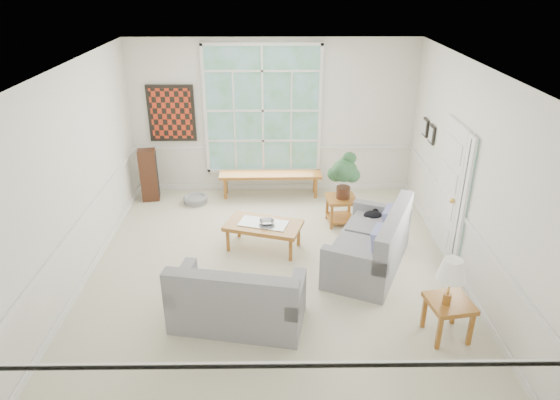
# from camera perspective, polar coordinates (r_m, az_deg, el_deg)

# --- Properties ---
(floor) EXTENTS (5.50, 6.00, 0.01)m
(floor) POSITION_cam_1_polar(r_m,az_deg,el_deg) (7.65, -0.74, -7.82)
(floor) COLOR beige
(floor) RESTS_ON ground
(ceiling) EXTENTS (5.50, 6.00, 0.02)m
(ceiling) POSITION_cam_1_polar(r_m,az_deg,el_deg) (6.52, -0.89, 14.93)
(ceiling) COLOR white
(ceiling) RESTS_ON ground
(wall_back) EXTENTS (5.50, 0.02, 3.00)m
(wall_back) POSITION_cam_1_polar(r_m,az_deg,el_deg) (9.78, -0.79, 9.40)
(wall_back) COLOR white
(wall_back) RESTS_ON ground
(wall_front) EXTENTS (5.50, 0.02, 3.00)m
(wall_front) POSITION_cam_1_polar(r_m,az_deg,el_deg) (4.33, -0.84, -12.75)
(wall_front) COLOR white
(wall_front) RESTS_ON ground
(wall_left) EXTENTS (0.02, 6.00, 3.00)m
(wall_left) POSITION_cam_1_polar(r_m,az_deg,el_deg) (7.48, -22.40, 2.36)
(wall_left) COLOR white
(wall_left) RESTS_ON ground
(wall_right) EXTENTS (0.02, 6.00, 3.00)m
(wall_right) POSITION_cam_1_polar(r_m,az_deg,el_deg) (7.46, 20.84, 2.58)
(wall_right) COLOR white
(wall_right) RESTS_ON ground
(window_back) EXTENTS (2.30, 0.08, 2.40)m
(window_back) POSITION_cam_1_polar(r_m,az_deg,el_deg) (9.71, -2.00, 10.18)
(window_back) COLOR white
(window_back) RESTS_ON wall_back
(entry_door) EXTENTS (0.08, 0.90, 2.10)m
(entry_door) POSITION_cam_1_polar(r_m,az_deg,el_deg) (8.13, 18.69, 1.29)
(entry_door) COLOR white
(entry_door) RESTS_ON floor
(door_sidelight) EXTENTS (0.08, 0.26, 1.90)m
(door_sidelight) POSITION_cam_1_polar(r_m,az_deg,el_deg) (7.55, 20.23, 0.04)
(door_sidelight) COLOR white
(door_sidelight) RESTS_ON wall_right
(wall_art) EXTENTS (0.90, 0.06, 1.10)m
(wall_art) POSITION_cam_1_polar(r_m,az_deg,el_deg) (9.91, -12.31, 9.63)
(wall_art) COLOR maroon
(wall_art) RESTS_ON wall_back
(wall_frame_near) EXTENTS (0.04, 0.26, 0.32)m
(wall_frame_near) POSITION_cam_1_polar(r_m,az_deg,el_deg) (8.98, 16.90, 7.20)
(wall_frame_near) COLOR black
(wall_frame_near) RESTS_ON wall_right
(wall_frame_far) EXTENTS (0.04, 0.26, 0.32)m
(wall_frame_far) POSITION_cam_1_polar(r_m,az_deg,el_deg) (9.35, 16.22, 7.97)
(wall_frame_far) COLOR black
(wall_frame_far) RESTS_ON wall_right
(loveseat_right) EXTENTS (1.57, 2.01, 0.97)m
(loveseat_right) POSITION_cam_1_polar(r_m,az_deg,el_deg) (7.57, 10.11, -4.31)
(loveseat_right) COLOR gray
(loveseat_right) RESTS_ON floor
(loveseat_front) EXTENTS (1.77, 1.13, 0.89)m
(loveseat_front) POSITION_cam_1_polar(r_m,az_deg,el_deg) (6.40, -4.86, -10.44)
(loveseat_front) COLOR gray
(loveseat_front) RESTS_ON floor
(coffee_table) EXTENTS (1.33, 0.97, 0.44)m
(coffee_table) POSITION_cam_1_polar(r_m,az_deg,el_deg) (8.06, -1.89, -4.11)
(coffee_table) COLOR #985A20
(coffee_table) RESTS_ON floor
(pewter_bowl) EXTENTS (0.33, 0.33, 0.07)m
(pewter_bowl) POSITION_cam_1_polar(r_m,az_deg,el_deg) (7.92, -1.52, -2.51)
(pewter_bowl) COLOR #98989E
(pewter_bowl) RESTS_ON coffee_table
(window_bench) EXTENTS (2.00, 0.41, 0.47)m
(window_bench) POSITION_cam_1_polar(r_m,az_deg,el_deg) (9.88, -1.10, 1.76)
(window_bench) COLOR #985A20
(window_bench) RESTS_ON floor
(end_table) EXTENTS (0.55, 0.55, 0.50)m
(end_table) POSITION_cam_1_polar(r_m,az_deg,el_deg) (8.86, 6.94, -1.19)
(end_table) COLOR #985A20
(end_table) RESTS_ON floor
(houseplant) EXTENTS (0.63, 0.63, 0.82)m
(houseplant) POSITION_cam_1_polar(r_m,az_deg,el_deg) (8.59, 7.34, 2.76)
(houseplant) COLOR #29532F
(houseplant) RESTS_ON end_table
(side_table) EXTENTS (0.58, 0.58, 0.52)m
(side_table) POSITION_cam_1_polar(r_m,az_deg,el_deg) (6.59, 18.56, -12.70)
(side_table) COLOR #985A20
(side_table) RESTS_ON floor
(table_lamp) EXTENTS (0.43, 0.43, 0.61)m
(table_lamp) POSITION_cam_1_polar(r_m,az_deg,el_deg) (6.21, 18.85, -8.87)
(table_lamp) COLOR silver
(table_lamp) RESTS_ON side_table
(pet_bed) EXTENTS (0.51, 0.51, 0.14)m
(pet_bed) POSITION_cam_1_polar(r_m,az_deg,el_deg) (9.78, -9.62, 0.09)
(pet_bed) COLOR gray
(pet_bed) RESTS_ON floor
(floor_speaker) EXTENTS (0.35, 0.30, 1.03)m
(floor_speaker) POSITION_cam_1_polar(r_m,az_deg,el_deg) (9.93, -14.76, 2.77)
(floor_speaker) COLOR #412114
(floor_speaker) RESTS_ON floor
(cat) EXTENTS (0.30, 0.22, 0.14)m
(cat) POSITION_cam_1_polar(r_m,az_deg,el_deg) (8.10, 10.54, -1.65)
(cat) COLOR black
(cat) RESTS_ON loveseat_right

